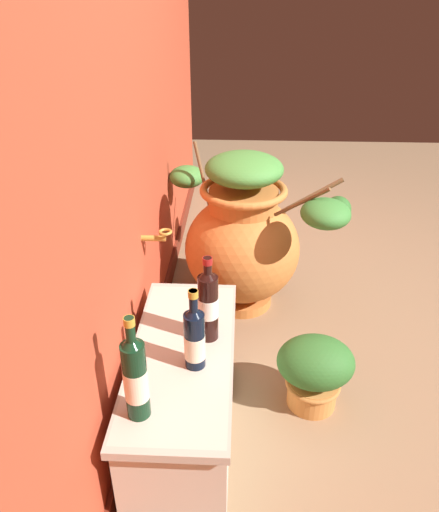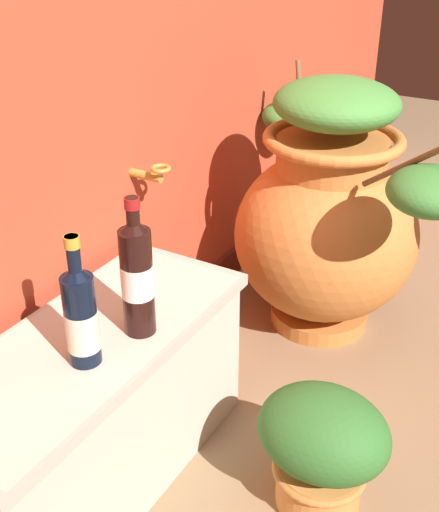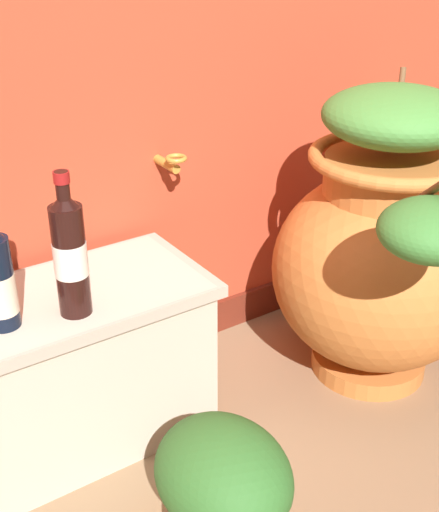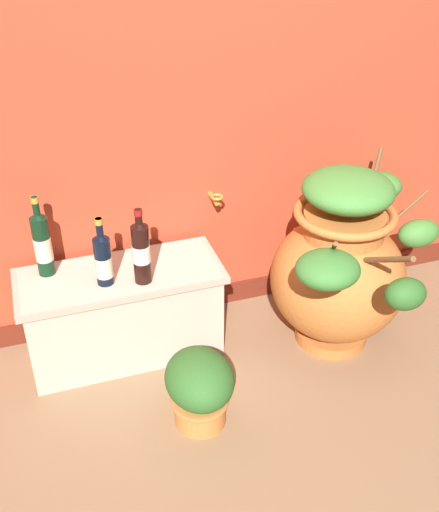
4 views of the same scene
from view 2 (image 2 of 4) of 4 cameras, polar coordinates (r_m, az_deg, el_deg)
The scene contains 5 objects.
terracotta_urn at distance 2.11m, azimuth 9.52°, elevation 3.45°, with size 0.95×0.93×0.83m.
stone_ledge at distance 1.62m, azimuth -10.71°, elevation -12.60°, with size 0.85×0.35×0.42m.
wine_bottle_middle at distance 1.43m, azimuth -7.18°, elevation -1.52°, with size 0.07×0.07×0.33m.
wine_bottle_right at distance 1.37m, azimuth -11.96°, elevation -4.97°, with size 0.07×0.07×0.30m.
potted_shrub at distance 1.58m, azimuth 8.88°, elevation -15.94°, with size 0.26×0.31×0.32m.
Camera 2 is at (-1.30, 0.03, 1.28)m, focal length 46.09 mm.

